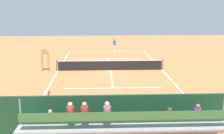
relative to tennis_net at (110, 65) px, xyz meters
name	(u,v)px	position (x,y,z in m)	size (l,w,h in m)	color
ground_plane	(110,70)	(0.00, 0.00, -0.50)	(60.00, 60.00, 0.00)	#D17542
court_line_markings	(110,70)	(0.00, -0.04, -0.50)	(10.10, 22.20, 0.01)	white
tennis_net	(110,65)	(0.00, 0.00, 0.00)	(10.30, 0.10, 1.07)	black
backdrop_wall	(121,114)	(0.00, 14.00, 0.50)	(18.00, 0.16, 2.00)	#194228
bleacher_stand	(121,127)	(0.08, 15.36, 0.44)	(9.06, 2.40, 2.48)	#9EA0A5
umpire_chair	(45,57)	(6.20, -0.07, 0.81)	(0.67, 0.67, 2.14)	#A88456
courtside_bench	(163,116)	(-2.27, 13.27, 0.06)	(1.80, 0.40, 0.93)	#9E754C
equipment_bag	(135,124)	(-0.80, 13.40, -0.32)	(0.90, 0.36, 0.36)	#B22D2D
tennis_player	(115,44)	(-0.99, -10.94, 0.51)	(0.46, 0.56, 1.93)	white
tennis_racket	(110,52)	(-0.35, -10.85, -0.49)	(0.35, 0.58, 0.03)	black
tennis_ball_near	(105,53)	(0.36, -9.52, -0.47)	(0.07, 0.07, 0.07)	#CCDB33
tennis_ball_far	(122,55)	(-1.73, -7.93, -0.47)	(0.07, 0.07, 0.07)	#CCDB33
line_judge	(49,108)	(3.70, 13.06, 0.51)	(0.42, 0.55, 1.93)	#232328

